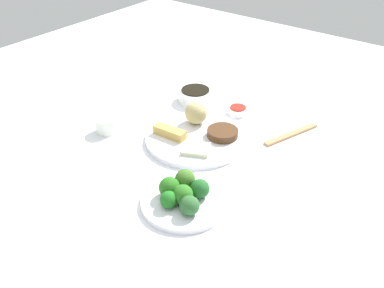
{
  "coord_description": "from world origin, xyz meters",
  "views": [
    {
      "loc": [
        -0.89,
        -0.69,
        0.73
      ],
      "look_at": [
        -0.08,
        -0.07,
        0.06
      ],
      "focal_mm": 41.49,
      "sensor_mm": 36.0,
      "label": 1
    }
  ],
  "objects_px": {
    "sauce_ramekin_sweet_and_sour": "(238,111)",
    "teacup": "(106,125)",
    "main_plate": "(196,138)",
    "broccoli_plate": "(184,202)",
    "soy_sauce_bowl": "(195,96)",
    "chopsticks_pair": "(291,134)"
  },
  "relations": [
    {
      "from": "sauce_ramekin_sweet_and_sour",
      "to": "teacup",
      "type": "xyz_separation_m",
      "value": [
        -0.34,
        0.26,
        0.01
      ]
    },
    {
      "from": "main_plate",
      "to": "broccoli_plate",
      "type": "distance_m",
      "value": 0.29
    },
    {
      "from": "broccoli_plate",
      "to": "sauce_ramekin_sweet_and_sour",
      "type": "height_order",
      "value": "sauce_ramekin_sweet_and_sour"
    },
    {
      "from": "main_plate",
      "to": "soy_sauce_bowl",
      "type": "height_order",
      "value": "soy_sauce_bowl"
    },
    {
      "from": "broccoli_plate",
      "to": "teacup",
      "type": "height_order",
      "value": "teacup"
    },
    {
      "from": "main_plate",
      "to": "chopsticks_pair",
      "type": "distance_m",
      "value": 0.29
    },
    {
      "from": "broccoli_plate",
      "to": "soy_sauce_bowl",
      "type": "xyz_separation_m",
      "value": [
        0.44,
        0.3,
        0.01
      ]
    },
    {
      "from": "sauce_ramekin_sweet_and_sour",
      "to": "chopsticks_pair",
      "type": "bearing_deg",
      "value": -94.2
    },
    {
      "from": "teacup",
      "to": "chopsticks_pair",
      "type": "distance_m",
      "value": 0.56
    },
    {
      "from": "main_plate",
      "to": "sauce_ramekin_sweet_and_sour",
      "type": "xyz_separation_m",
      "value": [
        0.21,
        -0.01,
        0.0
      ]
    },
    {
      "from": "main_plate",
      "to": "teacup",
      "type": "xyz_separation_m",
      "value": [
        -0.12,
        0.25,
        0.02
      ]
    },
    {
      "from": "teacup",
      "to": "main_plate",
      "type": "bearing_deg",
      "value": -63.2
    },
    {
      "from": "soy_sauce_bowl",
      "to": "teacup",
      "type": "bearing_deg",
      "value": 164.14
    },
    {
      "from": "soy_sauce_bowl",
      "to": "main_plate",
      "type": "bearing_deg",
      "value": -142.38
    },
    {
      "from": "soy_sauce_bowl",
      "to": "teacup",
      "type": "relative_size",
      "value": 1.8
    },
    {
      "from": "main_plate",
      "to": "sauce_ramekin_sweet_and_sour",
      "type": "distance_m",
      "value": 0.21
    },
    {
      "from": "main_plate",
      "to": "sauce_ramekin_sweet_and_sour",
      "type": "bearing_deg",
      "value": -2.7
    },
    {
      "from": "broccoli_plate",
      "to": "sauce_ramekin_sweet_and_sour",
      "type": "relative_size",
      "value": 3.36
    },
    {
      "from": "sauce_ramekin_sweet_and_sour",
      "to": "teacup",
      "type": "height_order",
      "value": "teacup"
    },
    {
      "from": "sauce_ramekin_sweet_and_sour",
      "to": "broccoli_plate",
      "type": "bearing_deg",
      "value": -163.07
    },
    {
      "from": "broccoli_plate",
      "to": "teacup",
      "type": "relative_size",
      "value": 3.25
    },
    {
      "from": "main_plate",
      "to": "sauce_ramekin_sweet_and_sour",
      "type": "relative_size",
      "value": 4.77
    }
  ]
}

